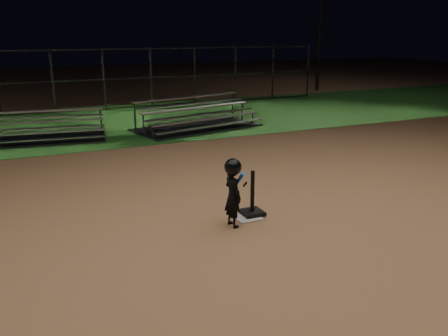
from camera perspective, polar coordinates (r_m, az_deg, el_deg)
ground at (r=8.34m, az=2.85°, el=-6.06°), size 80.00×80.00×0.00m
grass_strip at (r=17.50m, az=-12.29°, el=5.52°), size 60.00×8.00×0.01m
home_plate at (r=8.33m, az=2.85°, el=-5.98°), size 0.45×0.45×0.02m
batting_tee at (r=8.39m, az=3.44°, el=-4.65°), size 0.38×0.38×0.80m
child_batter at (r=7.78m, az=1.09°, el=-2.78°), size 0.40×0.61×1.18m
bleacher_left at (r=15.05m, az=-20.84°, el=3.75°), size 3.62×2.11×0.84m
bleacher_right at (r=15.88m, az=-3.27°, el=5.53°), size 4.48×2.89×1.01m
backstop_fence at (r=20.25m, az=-14.37°, el=10.37°), size 20.08×0.08×2.50m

